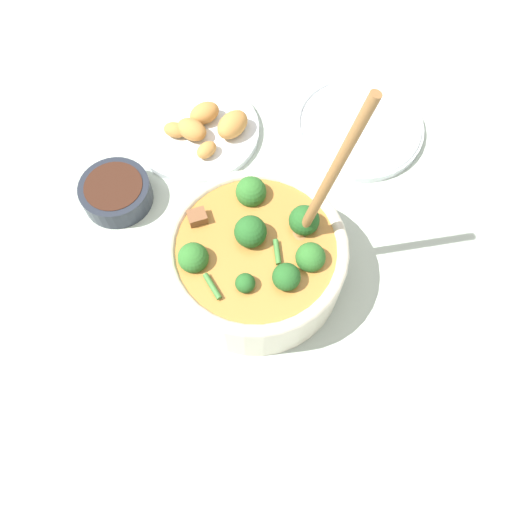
{
  "coord_description": "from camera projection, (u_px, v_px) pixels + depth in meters",
  "views": [
    {
      "loc": [
        0.25,
        -0.13,
        0.64
      ],
      "look_at": [
        0.0,
        0.0,
        0.06
      ],
      "focal_mm": 35.0,
      "sensor_mm": 36.0,
      "label": 1
    }
  ],
  "objects": [
    {
      "name": "ground_plane",
      "position": [
        256.0,
        274.0,
        0.69
      ],
      "size": [
        4.0,
        4.0,
        0.0
      ],
      "primitive_type": "plane",
      "color": "#ADBCAD"
    },
    {
      "name": "stew_bowl",
      "position": [
        257.0,
        257.0,
        0.65
      ],
      "size": [
        0.23,
        0.23,
        0.31
      ],
      "color": "beige",
      "rests_on": "ground_plane"
    },
    {
      "name": "condiment_bowl",
      "position": [
        116.0,
        192.0,
        0.73
      ],
      "size": [
        0.1,
        0.1,
        0.04
      ],
      "color": "#232833",
      "rests_on": "ground_plane"
    },
    {
      "name": "empty_plate",
      "position": [
        357.0,
        125.0,
        0.8
      ],
      "size": [
        0.21,
        0.21,
        0.02
      ],
      "color": "white",
      "rests_on": "ground_plane"
    },
    {
      "name": "food_plate",
      "position": [
        200.0,
        129.0,
        0.79
      ],
      "size": [
        0.2,
        0.2,
        0.05
      ],
      "color": "white",
      "rests_on": "ground_plane"
    }
  ]
}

